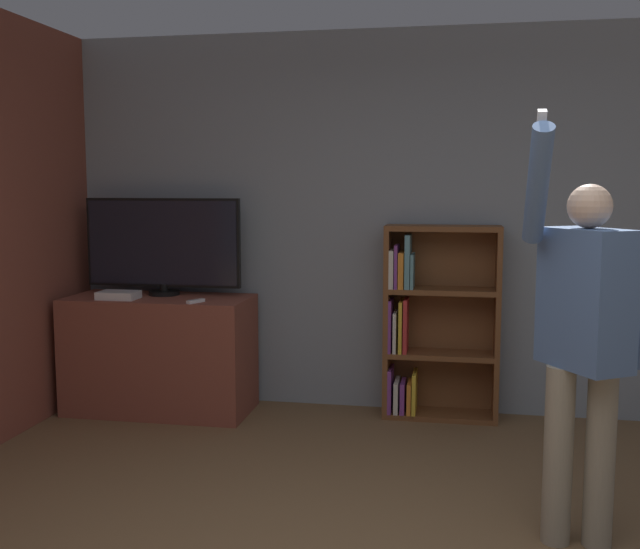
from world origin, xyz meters
TOP-DOWN VIEW (x-y plane):
  - wall_back at (0.00, 3.02)m, footprint 7.09×0.06m
  - tv_ledge at (-1.84, 2.62)m, footprint 1.30×0.59m
  - television at (-1.84, 2.73)m, footprint 1.15×0.22m
  - game_console at (-2.07, 2.48)m, footprint 0.27×0.18m
  - remote_loose at (-1.49, 2.42)m, footprint 0.10×0.14m
  - bookshelf at (0.07, 2.84)m, footprint 0.79×0.28m
  - person at (0.80, 1.05)m, footprint 0.55×0.54m

SIDE VIEW (x-z plane):
  - tv_ledge at x=-1.84m, z-range 0.00..0.83m
  - bookshelf at x=0.07m, z-range -0.01..1.33m
  - remote_loose at x=-1.49m, z-range 0.83..0.85m
  - game_console at x=-2.07m, z-range 0.83..0.88m
  - person at x=0.80m, z-range 0.01..1.94m
  - television at x=-1.84m, z-range 0.84..1.54m
  - wall_back at x=0.00m, z-range 0.00..2.70m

